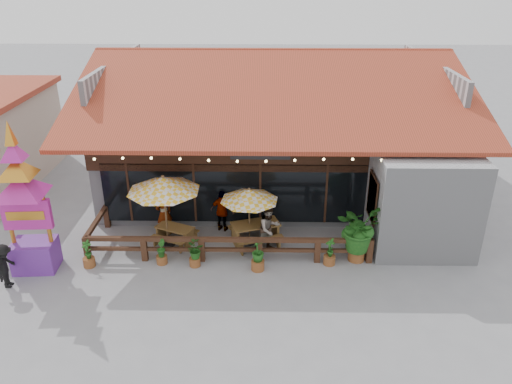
{
  "coord_description": "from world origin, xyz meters",
  "views": [
    {
      "loc": [
        -0.38,
        -15.29,
        9.49
      ],
      "look_at": [
        -0.65,
        1.5,
        1.73
      ],
      "focal_mm": 35.0,
      "sensor_mm": 36.0,
      "label": 1
    }
  ],
  "objects_px": {
    "picnic_table_right": "(255,230)",
    "tropical_plant": "(359,229)",
    "thai_sign_tower": "(21,189)",
    "pedestrian": "(5,266)",
    "picnic_table_left": "(175,232)",
    "umbrella_right": "(249,195)",
    "umbrella_left": "(163,185)"
  },
  "relations": [
    {
      "from": "thai_sign_tower",
      "to": "umbrella_left",
      "type": "bearing_deg",
      "value": 21.38
    },
    {
      "from": "umbrella_right",
      "to": "thai_sign_tower",
      "type": "height_order",
      "value": "thai_sign_tower"
    },
    {
      "from": "umbrella_left",
      "to": "thai_sign_tower",
      "type": "relative_size",
      "value": 0.6
    },
    {
      "from": "picnic_table_left",
      "to": "tropical_plant",
      "type": "distance_m",
      "value": 6.64
    },
    {
      "from": "umbrella_left",
      "to": "umbrella_right",
      "type": "height_order",
      "value": "umbrella_left"
    },
    {
      "from": "thai_sign_tower",
      "to": "tropical_plant",
      "type": "bearing_deg",
      "value": 3.72
    },
    {
      "from": "picnic_table_right",
      "to": "umbrella_left",
      "type": "bearing_deg",
      "value": -177.16
    },
    {
      "from": "picnic_table_right",
      "to": "thai_sign_tower",
      "type": "height_order",
      "value": "thai_sign_tower"
    },
    {
      "from": "picnic_table_right",
      "to": "tropical_plant",
      "type": "height_order",
      "value": "tropical_plant"
    },
    {
      "from": "umbrella_left",
      "to": "tropical_plant",
      "type": "xyz_separation_m",
      "value": [
        6.77,
        -0.92,
        -1.2
      ]
    },
    {
      "from": "umbrella_left",
      "to": "pedestrian",
      "type": "distance_m",
      "value": 5.62
    },
    {
      "from": "umbrella_left",
      "to": "tropical_plant",
      "type": "distance_m",
      "value": 6.93
    },
    {
      "from": "picnic_table_left",
      "to": "pedestrian",
      "type": "height_order",
      "value": "pedestrian"
    },
    {
      "from": "tropical_plant",
      "to": "pedestrian",
      "type": "distance_m",
      "value": 11.56
    },
    {
      "from": "thai_sign_tower",
      "to": "pedestrian",
      "type": "relative_size",
      "value": 3.72
    },
    {
      "from": "thai_sign_tower",
      "to": "pedestrian",
      "type": "height_order",
      "value": "thai_sign_tower"
    },
    {
      "from": "umbrella_right",
      "to": "picnic_table_right",
      "type": "distance_m",
      "value": 1.43
    },
    {
      "from": "picnic_table_left",
      "to": "umbrella_left",
      "type": "bearing_deg",
      "value": -151.76
    },
    {
      "from": "umbrella_right",
      "to": "umbrella_left",
      "type": "bearing_deg",
      "value": -177.31
    },
    {
      "from": "umbrella_right",
      "to": "picnic_table_right",
      "type": "xyz_separation_m",
      "value": [
        0.22,
        0.02,
        -1.41
      ]
    },
    {
      "from": "umbrella_right",
      "to": "picnic_table_right",
      "type": "height_order",
      "value": "umbrella_right"
    },
    {
      "from": "picnic_table_right",
      "to": "pedestrian",
      "type": "xyz_separation_m",
      "value": [
        -7.87,
        -2.83,
        0.19
      ]
    },
    {
      "from": "picnic_table_left",
      "to": "pedestrian",
      "type": "distance_m",
      "value": 5.66
    },
    {
      "from": "picnic_table_left",
      "to": "thai_sign_tower",
      "type": "xyz_separation_m",
      "value": [
        -4.42,
        -1.77,
        2.51
      ]
    },
    {
      "from": "tropical_plant",
      "to": "picnic_table_right",
      "type": "bearing_deg",
      "value": 163.09
    },
    {
      "from": "tropical_plant",
      "to": "pedestrian",
      "type": "height_order",
      "value": "tropical_plant"
    },
    {
      "from": "tropical_plant",
      "to": "pedestrian",
      "type": "xyz_separation_m",
      "value": [
        -11.41,
        -1.75,
        -0.48
      ]
    },
    {
      "from": "umbrella_right",
      "to": "thai_sign_tower",
      "type": "xyz_separation_m",
      "value": [
        -7.16,
        -1.77,
        0.99
      ]
    },
    {
      "from": "thai_sign_tower",
      "to": "pedestrian",
      "type": "distance_m",
      "value": 2.49
    },
    {
      "from": "pedestrian",
      "to": "picnic_table_right",
      "type": "bearing_deg",
      "value": -73.49
    },
    {
      "from": "picnic_table_right",
      "to": "pedestrian",
      "type": "height_order",
      "value": "pedestrian"
    },
    {
      "from": "umbrella_left",
      "to": "pedestrian",
      "type": "xyz_separation_m",
      "value": [
        -4.65,
        -2.67,
        -1.67
      ]
    }
  ]
}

